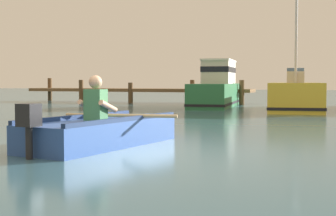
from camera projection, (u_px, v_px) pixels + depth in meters
ground_plane at (141, 153)px, 7.54m from camera, size 120.00×120.00×0.00m
wooden_dock at (136, 90)px, 25.62m from camera, size 12.14×1.64×1.28m
rowboat_with_person at (104, 131)px, 8.40m from camera, size 2.01×3.72×1.19m
moored_boat_green at (218, 89)px, 21.94m from camera, size 2.21×6.60×2.06m
moored_boat_yellow at (295, 97)px, 18.80m from camera, size 2.50×5.71×4.49m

